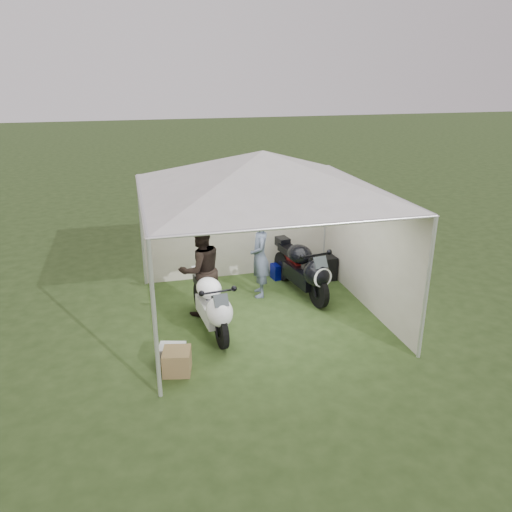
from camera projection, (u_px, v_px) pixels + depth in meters
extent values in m
plane|color=#283B17|center=(262.00, 315.00, 9.18)|extent=(80.00, 80.00, 0.00)
cylinder|color=silver|center=(155.00, 322.00, 6.50)|extent=(0.06, 0.06, 2.30)
cylinder|color=silver|center=(427.00, 290.00, 7.44)|extent=(0.06, 0.06, 2.30)
cylinder|color=silver|center=(142.00, 232.00, 10.13)|extent=(0.06, 0.06, 2.30)
cylinder|color=silver|center=(326.00, 218.00, 11.06)|extent=(0.06, 0.06, 2.30)
cube|color=beige|center=(238.00, 225.00, 10.60)|extent=(4.00, 0.02, 2.30)
cube|color=beige|center=(147.00, 267.00, 8.31)|extent=(0.02, 4.00, 2.30)
cube|color=beige|center=(366.00, 247.00, 9.25)|extent=(0.02, 4.00, 2.30)
pyramid|color=white|center=(263.00, 172.00, 8.26)|extent=(5.66, 5.66, 0.70)
cube|color=#99A5B7|center=(157.00, 197.00, 9.95)|extent=(0.22, 0.02, 0.28)
cube|color=#99A5B7|center=(175.00, 196.00, 10.03)|extent=(0.22, 0.02, 0.28)
cube|color=#99A5B7|center=(192.00, 195.00, 10.11)|extent=(0.22, 0.01, 0.28)
cube|color=#99A5B7|center=(209.00, 194.00, 10.19)|extent=(0.22, 0.01, 0.28)
cube|color=#99A5B7|center=(158.00, 212.00, 10.05)|extent=(0.22, 0.02, 0.28)
cube|color=#99A5B7|center=(176.00, 211.00, 10.13)|extent=(0.22, 0.01, 0.28)
cube|color=#99A5B7|center=(193.00, 209.00, 10.22)|extent=(0.22, 0.02, 0.28)
cube|color=#99A5B7|center=(210.00, 208.00, 10.30)|extent=(0.22, 0.01, 0.28)
cylinder|color=#D8590C|center=(247.00, 187.00, 10.34)|extent=(3.20, 0.02, 0.02)
cylinder|color=black|center=(222.00, 331.00, 8.02)|extent=(0.15, 0.58, 0.57)
cylinder|color=black|center=(201.00, 298.00, 9.20)|extent=(0.20, 0.59, 0.57)
cube|color=white|center=(211.00, 311.00, 8.54)|extent=(0.42, 0.94, 0.29)
ellipsoid|color=white|center=(219.00, 312.00, 7.99)|extent=(0.49, 0.62, 0.48)
ellipsoid|color=white|center=(209.00, 288.00, 8.49)|extent=(0.48, 0.63, 0.34)
cube|color=black|center=(203.00, 283.00, 8.84)|extent=(0.31, 0.60, 0.13)
cube|color=white|center=(199.00, 272.00, 9.10)|extent=(0.24, 0.31, 0.17)
cube|color=black|center=(205.00, 293.00, 8.82)|extent=(0.15, 0.53, 0.10)
cube|color=#3F474C|center=(221.00, 301.00, 7.81)|extent=(0.24, 0.16, 0.20)
cylinder|color=black|center=(319.00, 292.00, 9.39)|extent=(0.20, 0.63, 0.62)
cylinder|color=black|center=(284.00, 266.00, 10.64)|extent=(0.25, 0.64, 0.62)
cube|color=black|center=(302.00, 275.00, 9.94)|extent=(0.51, 1.03, 0.31)
ellipsoid|color=black|center=(317.00, 274.00, 9.37)|extent=(0.56, 0.69, 0.52)
ellipsoid|color=black|center=(300.00, 254.00, 9.88)|extent=(0.55, 0.70, 0.36)
cube|color=black|center=(290.00, 250.00, 10.26)|extent=(0.37, 0.66, 0.15)
cube|color=black|center=(283.00, 242.00, 10.53)|extent=(0.28, 0.34, 0.19)
cube|color=maroon|center=(292.00, 260.00, 10.23)|extent=(0.19, 0.58, 0.10)
cube|color=#3F474C|center=(321.00, 262.00, 9.17)|extent=(0.27, 0.19, 0.22)
cylinder|color=white|center=(323.00, 278.00, 9.17)|extent=(0.37, 0.08, 0.37)
cube|color=#0911A8|center=(282.00, 271.00, 10.78)|extent=(0.47, 0.33, 0.32)
imported|color=black|center=(201.00, 270.00, 8.96)|extent=(0.99, 0.86, 1.72)
imported|color=slate|center=(260.00, 257.00, 9.73)|extent=(0.48, 0.64, 1.62)
cube|color=black|center=(323.00, 268.00, 10.68)|extent=(0.54, 0.44, 0.51)
cube|color=silver|center=(172.00, 354.00, 7.68)|extent=(0.47, 0.41, 0.27)
cube|color=olive|center=(177.00, 361.00, 7.39)|extent=(0.48, 0.48, 0.36)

